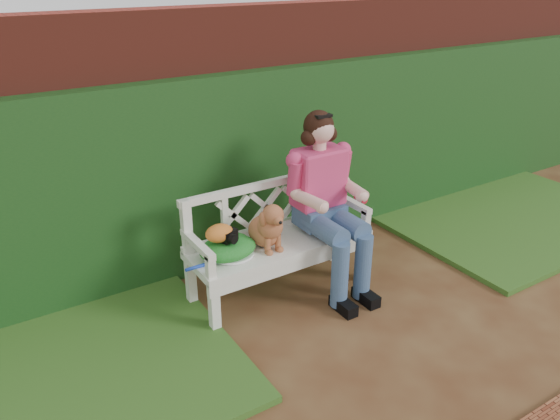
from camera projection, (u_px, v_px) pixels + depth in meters
ground at (400, 335)px, 4.03m from camera, size 60.00×60.00×0.00m
brick_wall at (267, 130)px, 5.04m from camera, size 10.00×0.30×2.20m
ivy_hedge at (280, 162)px, 4.97m from camera, size 10.00×0.18×1.70m
grass_left at (32, 382)px, 3.55m from camera, size 2.60×2.00×0.05m
grass_right at (506, 215)px, 5.88m from camera, size 2.60×2.00×0.05m
garden_bench at (280, 266)px, 4.47m from camera, size 1.61×0.68×0.48m
seated_woman at (322, 201)px, 4.44m from camera, size 0.75×0.93×1.49m
dog at (266, 224)px, 4.20m from camera, size 0.33×0.41×0.40m
tennis_racket at (232, 257)px, 4.11m from camera, size 0.63×0.42×0.03m
green_bag at (228, 248)px, 4.11m from camera, size 0.51×0.43×0.15m
camera_item at (228, 235)px, 4.04m from camera, size 0.15×0.13×0.08m
baseball_glove at (219, 233)px, 4.01m from camera, size 0.25×0.22×0.14m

